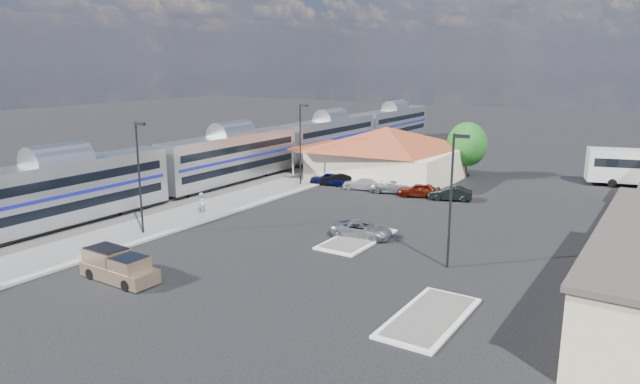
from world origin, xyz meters
The scene contains 21 objects.
ground centered at (0.00, 0.00, 0.00)m, with size 280.00×280.00×0.00m, color black.
railbed centered at (-21.00, 8.00, 0.06)m, with size 16.00×100.00×0.12m, color #4C4944.
platform centered at (-12.00, 6.00, 0.09)m, with size 5.50×92.00×0.18m, color gray.
passenger_train centered at (-18.00, 12.74, 2.87)m, with size 3.00×104.00×5.55m.
freight_cars centered at (-24.00, 5.85, 1.93)m, with size 2.80×46.00×4.00m.
station_depot centered at (-4.56, 24.00, 3.13)m, with size 18.35×12.24×6.20m.
traffic_island_south centered at (4.00, 2.00, 0.10)m, with size 3.30×7.50×0.21m.
traffic_island_north centered at (14.00, -8.00, 0.10)m, with size 3.30×7.50×0.21m.
lamp_plat_s centered at (-10.90, -6.00, 5.34)m, with size 1.08×0.25×9.00m.
lamp_plat_n centered at (-10.90, 16.00, 5.34)m, with size 1.08×0.25×9.00m.
lamp_lot centered at (12.10, 0.00, 5.34)m, with size 1.08×0.25×9.00m.
tree_depot centered at (3.00, 30.00, 4.02)m, with size 4.71×4.71×6.63m.
pickup_truck centered at (-4.49, -13.37, 0.88)m, with size 5.42×2.09×1.86m.
suv centered at (3.97, 2.77, 0.67)m, with size 2.22×4.81×1.34m, color #A9ADB1.
person_b centered at (-11.51, 1.03, 1.09)m, with size 0.89×0.69×1.83m, color silver.
parked_car_a centered at (-8.50, 18.03, 0.74)m, with size 1.74×4.32×1.47m, color #0D1042.
parked_car_b centered at (-7.36, 18.33, 0.74)m, with size 1.56×4.47×1.47m, color black.
parked_car_c centered at (-4.16, 18.03, 0.67)m, with size 1.87×4.60×1.33m, color white.
parked_car_d centered at (-0.96, 18.33, 0.69)m, with size 2.30×4.98×1.38m, color #9A9BA2.
parked_car_e centered at (2.24, 18.03, 0.73)m, with size 1.73×4.31×1.47m, color #66180B.
parked_car_f centered at (5.44, 18.33, 0.70)m, with size 1.48×4.23×1.39m, color black.
Camera 1 is at (24.35, -34.90, 13.42)m, focal length 32.00 mm.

